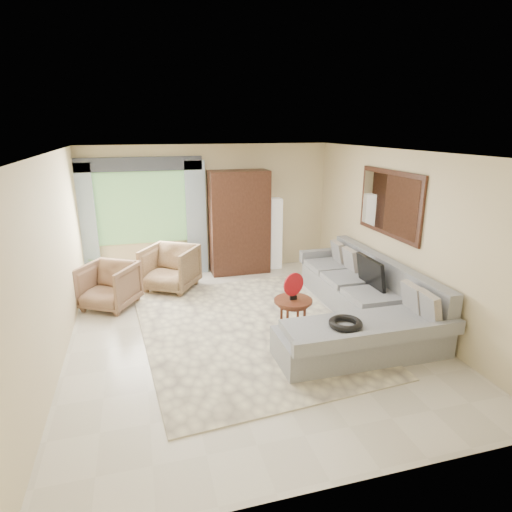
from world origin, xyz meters
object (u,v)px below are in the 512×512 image
object	(u,v)px
sectional_sofa	(361,305)
coffee_table	(293,316)
potted_plant	(92,270)
tv_screen	(371,272)
armchair_left	(109,286)
armchair_right	(170,268)
floor_lamp	(275,234)
armoire	(239,223)

from	to	relation	value
sectional_sofa	coffee_table	world-z (taller)	sectional_sofa
sectional_sofa	potted_plant	distance (m)	5.06
tv_screen	coffee_table	xyz separation A→B (m)	(-1.42, -0.34, -0.43)
sectional_sofa	armchair_left	world-z (taller)	sectional_sofa
tv_screen	armchair_left	distance (m)	4.30
potted_plant	armchair_left	bearing A→B (deg)	-73.34
sectional_sofa	coffee_table	distance (m)	1.16
armchair_right	potted_plant	distance (m)	1.58
armchair_right	armchair_left	bearing A→B (deg)	-119.43
sectional_sofa	armchair_left	distance (m)	4.13
coffee_table	floor_lamp	distance (m)	3.18
tv_screen	armchair_left	xyz separation A→B (m)	(-4.04, 1.44, -0.34)
sectional_sofa	floor_lamp	distance (m)	3.03
coffee_table	potted_plant	bearing A→B (deg)	134.76
potted_plant	sectional_sofa	bearing A→B (deg)	-35.02
tv_screen	armchair_left	world-z (taller)	tv_screen
sectional_sofa	armoire	world-z (taller)	armoire
sectional_sofa	tv_screen	xyz separation A→B (m)	(0.27, 0.23, 0.44)
armoire	floor_lamp	bearing A→B (deg)	4.29
coffee_table	tv_screen	bearing A→B (deg)	13.39
floor_lamp	sectional_sofa	bearing A→B (deg)	-81.67
tv_screen	potted_plant	distance (m)	5.18
armchair_right	potted_plant	world-z (taller)	armchair_right
coffee_table	armchair_right	xyz separation A→B (m)	(-1.55, 2.36, 0.12)
tv_screen	floor_lamp	bearing A→B (deg)	104.40
floor_lamp	coffee_table	bearing A→B (deg)	-103.27
armoire	floor_lamp	distance (m)	0.86
sectional_sofa	armchair_right	xyz separation A→B (m)	(-2.71, 2.25, 0.13)
floor_lamp	tv_screen	bearing A→B (deg)	-75.60
coffee_table	armchair_right	world-z (taller)	armchair_right
sectional_sofa	coffee_table	xyz separation A→B (m)	(-1.16, -0.11, 0.01)
armchair_left	armchair_right	size ratio (longest dim) A/B	0.92
potted_plant	floor_lamp	world-z (taller)	floor_lamp
potted_plant	armchair_right	bearing A→B (deg)	-24.59
tv_screen	sectional_sofa	bearing A→B (deg)	-139.20
tv_screen	armoire	xyz separation A→B (m)	(-1.50, 2.67, 0.33)
coffee_table	floor_lamp	xyz separation A→B (m)	(0.72, 3.07, 0.46)
potted_plant	armoire	bearing A→B (deg)	-0.12
floor_lamp	armoire	bearing A→B (deg)	-175.71
tv_screen	armoire	size ratio (longest dim) A/B	0.35
coffee_table	armoire	size ratio (longest dim) A/B	0.26
coffee_table	armchair_left	size ratio (longest dim) A/B	0.67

